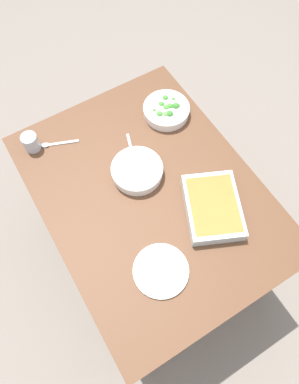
# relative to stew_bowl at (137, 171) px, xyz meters

# --- Properties ---
(ground_plane) EXTENTS (6.00, 6.00, 0.00)m
(ground_plane) POSITION_rel_stew_bowl_xyz_m (0.10, 0.00, -0.77)
(ground_plane) COLOR slate
(dining_table) EXTENTS (1.20, 0.90, 0.74)m
(dining_table) POSITION_rel_stew_bowl_xyz_m (0.10, 0.00, -0.12)
(dining_table) COLOR brown
(dining_table) RESTS_ON ground_plane
(stew_bowl) EXTENTS (0.23, 0.23, 0.06)m
(stew_bowl) POSITION_rel_stew_bowl_xyz_m (0.00, 0.00, 0.00)
(stew_bowl) COLOR white
(stew_bowl) RESTS_ON dining_table
(broccoli_bowl) EXTENTS (0.22, 0.22, 0.07)m
(broccoli_bowl) POSITION_rel_stew_bowl_xyz_m (-0.22, 0.29, -0.00)
(broccoli_bowl) COLOR white
(broccoli_bowl) RESTS_ON dining_table
(baking_dish) EXTENTS (0.36, 0.32, 0.06)m
(baking_dish) POSITION_rel_stew_bowl_xyz_m (0.31, 0.18, 0.00)
(baking_dish) COLOR silver
(baking_dish) RESTS_ON dining_table
(drink_cup) EXTENTS (0.07, 0.07, 0.08)m
(drink_cup) POSITION_rel_stew_bowl_xyz_m (-0.37, -0.34, 0.01)
(drink_cup) COLOR #B2BCC6
(drink_cup) RESTS_ON dining_table
(side_plate) EXTENTS (0.22, 0.22, 0.01)m
(side_plate) POSITION_rel_stew_bowl_xyz_m (0.42, -0.14, -0.03)
(side_plate) COLOR silver
(side_plate) RESTS_ON dining_table
(spoon_by_stew) EXTENTS (0.17, 0.07, 0.01)m
(spoon_by_stew) POSITION_rel_stew_bowl_xyz_m (-0.10, 0.03, -0.03)
(spoon_by_stew) COLOR silver
(spoon_by_stew) RESTS_ON dining_table
(spoon_by_broccoli) EXTENTS (0.11, 0.16, 0.01)m
(spoon_by_broccoli) POSITION_rel_stew_bowl_xyz_m (-0.24, 0.25, -0.03)
(spoon_by_broccoli) COLOR silver
(spoon_by_broccoli) RESTS_ON dining_table
(spoon_spare) EXTENTS (0.08, 0.17, 0.01)m
(spoon_spare) POSITION_rel_stew_bowl_xyz_m (-0.34, -0.25, -0.03)
(spoon_spare) COLOR silver
(spoon_spare) RESTS_ON dining_table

